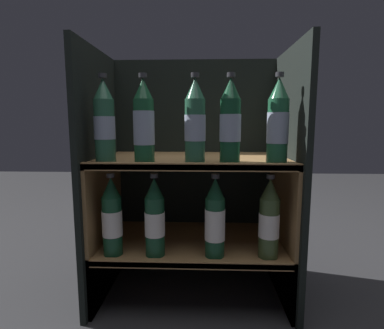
{
  "coord_description": "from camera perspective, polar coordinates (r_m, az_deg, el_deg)",
  "views": [
    {
      "loc": [
        0.04,
        -0.9,
        0.66
      ],
      "look_at": [
        0.0,
        0.14,
        0.51
      ],
      "focal_mm": 28.0,
      "sensor_mm": 36.0,
      "label": 1
    }
  ],
  "objects": [
    {
      "name": "ground_plane",
      "position": [
        1.12,
        -0.32,
        -28.2
      ],
      "size": [
        6.0,
        6.0,
        0.0
      ],
      "primitive_type": "plane",
      "color": "#2D2D30"
    },
    {
      "name": "fridge_back_wall",
      "position": [
        1.32,
        0.46,
        -0.64
      ],
      "size": [
        0.72,
        0.02,
        0.92
      ],
      "primitive_type": "cube",
      "color": "black",
      "rests_on": "ground_plane"
    },
    {
      "name": "fridge_side_left",
      "position": [
        1.18,
        -17.12,
        -2.03
      ],
      "size": [
        0.02,
        0.44,
        0.92
      ],
      "primitive_type": "cube",
      "color": "black",
      "rests_on": "ground_plane"
    },
    {
      "name": "fridge_side_right",
      "position": [
        1.16,
        17.75,
        -2.27
      ],
      "size": [
        0.02,
        0.44,
        0.92
      ],
      "primitive_type": "cube",
      "color": "black",
      "rests_on": "ground_plane"
    },
    {
      "name": "shelf_lower",
      "position": [
        1.19,
        0.1,
        -15.9
      ],
      "size": [
        0.68,
        0.4,
        0.22
      ],
      "color": "#9E7547",
      "rests_on": "ground_plane"
    },
    {
      "name": "shelf_upper",
      "position": [
        1.12,
        0.11,
        -5.59
      ],
      "size": [
        0.68,
        0.4,
        0.54
      ],
      "color": "#9E7547",
      "rests_on": "ground_plane"
    },
    {
      "name": "bottle_upper_front_0",
      "position": [
        1.01,
        -16.35,
        7.68
      ],
      "size": [
        0.07,
        0.07,
        0.28
      ],
      "color": "#285B42",
      "rests_on": "shelf_upper"
    },
    {
      "name": "bottle_upper_front_1",
      "position": [
        0.98,
        -9.16,
        7.8
      ],
      "size": [
        0.07,
        0.07,
        0.28
      ],
      "color": "#194C2D",
      "rests_on": "shelf_upper"
    },
    {
      "name": "bottle_upper_front_2",
      "position": [
        0.96,
        0.58,
        7.97
      ],
      "size": [
        0.07,
        0.07,
        0.28
      ],
      "color": "#285B42",
      "rests_on": "shelf_upper"
    },
    {
      "name": "bottle_upper_front_3",
      "position": [
        0.96,
        7.31,
        7.89
      ],
      "size": [
        0.07,
        0.07,
        0.28
      ],
      "color": "#144228",
      "rests_on": "shelf_upper"
    },
    {
      "name": "bottle_upper_front_4",
      "position": [
        0.99,
        16.04,
        7.62
      ],
      "size": [
        0.07,
        0.07,
        0.28
      ],
      "color": "#1E5638",
      "rests_on": "shelf_upper"
    },
    {
      "name": "bottle_lower_front_0",
      "position": [
        1.06,
        -14.99,
        -9.88
      ],
      "size": [
        0.07,
        0.07,
        0.28
      ],
      "color": "#144228",
      "rests_on": "shelf_lower"
    },
    {
      "name": "bottle_lower_front_1",
      "position": [
        1.02,
        -7.11,
        -10.23
      ],
      "size": [
        0.07,
        0.07,
        0.28
      ],
      "color": "#144228",
      "rests_on": "shelf_lower"
    },
    {
      "name": "bottle_lower_front_2",
      "position": [
        1.01,
        4.39,
        -10.48
      ],
      "size": [
        0.07,
        0.07,
        0.28
      ],
      "color": "#144228",
      "rests_on": "shelf_lower"
    },
    {
      "name": "bottle_lower_front_3",
      "position": [
        1.03,
        14.48,
        -10.24
      ],
      "size": [
        0.07,
        0.07,
        0.28
      ],
      "color": "#384C28",
      "rests_on": "shelf_lower"
    }
  ]
}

